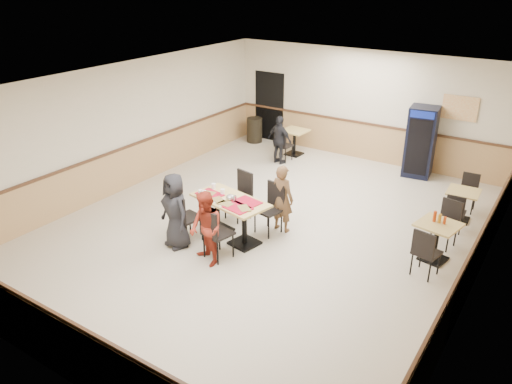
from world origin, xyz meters
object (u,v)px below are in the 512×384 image
Objects in this scene: back_table at (294,138)px; trash_bin at (254,130)px; side_table_near at (437,236)px; lone_diner at (280,140)px; pepsi_cooler at (421,142)px; diner_woman_right at (206,229)px; diner_man_opposite at (282,198)px; main_table at (230,212)px; side_table_far at (462,201)px; diner_woman_left at (175,211)px.

trash_bin is at bearing 167.69° from back_table.
lone_diner is at bearing 151.18° from side_table_near.
lone_diner is at bearing -167.28° from pepsi_cooler.
pepsi_cooler reaches higher than diner_woman_right.
diner_man_opposite is 1.89× the size of trash_bin.
diner_woman_right is at bearing -145.05° from side_table_near.
main_table is 5.12m from back_table.
diner_man_opposite reaches higher than side_table_far.
trash_bin is at bearing -47.27° from diner_man_opposite.
diner_woman_left is 6.75m from pepsi_cooler.
diner_man_opposite is (1.35, 1.66, -0.04)m from diner_woman_left.
back_table is 1.65m from trash_bin.
side_table_far is (3.43, 4.30, -0.25)m from diner_woman_right.
main_table is at bearing 117.05° from lone_diner.
back_table is at bearing -12.31° from trash_bin.
side_table_near is at bearing -30.79° from trash_bin.
side_table_near is (3.41, 2.39, -0.20)m from diner_woman_right.
side_table_near is (4.29, 2.21, -0.25)m from diner_woman_left.
back_table is at bearing 116.40° from main_table.
diner_woman_left is 6.54m from trash_bin.
diner_man_opposite is 0.78× the size of pepsi_cooler.
side_table_near reaches higher than side_table_far.
pepsi_cooler is 2.41× the size of trash_bin.
diner_woman_right is 7.04m from trash_bin.
lone_diner is 1.64× the size of side_table_near.
main_table is 2.25× the size of trash_bin.
diner_woman_left reaches higher than main_table.
main_table is 3.87m from side_table_near.
side_table_near is at bearing -75.78° from pepsi_cooler.
main_table is at bearing -118.27° from pepsi_cooler.
diner_woman_left is (-0.68, -0.83, 0.19)m from main_table.
side_table_near is 1.08× the size of trash_bin.
diner_woman_right is at bearing -63.43° from trash_bin.
main_table is 1.21× the size of diner_woman_right.
back_table is (-4.97, 1.65, 0.04)m from side_table_far.
main_table is 1.26× the size of lone_diner.
lone_diner is at bearing 170.68° from side_table_far.
main_table reaches higher than side_table_far.
back_table is 0.41× the size of pepsi_cooler.
pepsi_cooler reaches higher than trash_bin.
lone_diner is at bearing 115.05° from diner_woman_left.
side_table_near is 1.20× the size of side_table_far.
main_table is 1.19× the size of diner_man_opposite.
pepsi_cooler is at bearing 79.84° from main_table.
side_table_far is 0.37× the size of pepsi_cooler.
side_table_far is at bearing -136.56° from diner_man_opposite.
lone_diner is at bearing -54.73° from diner_man_opposite.
main_table is 6.06m from trash_bin.
main_table is at bearing -74.77° from back_table.
trash_bin is at bearing -27.44° from lone_diner.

